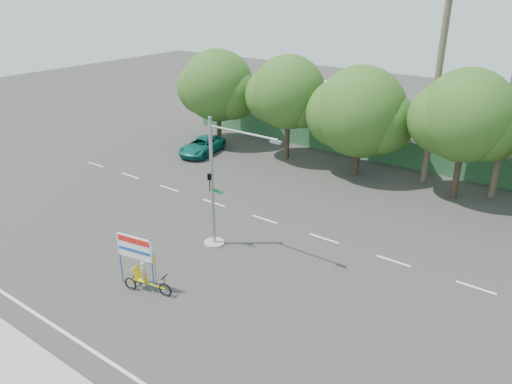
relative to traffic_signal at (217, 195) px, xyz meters
The scene contains 11 objects.
ground 5.40m from the traffic_signal, 61.13° to the right, with size 120.00×120.00×0.00m, color #33302D.
fence 17.76m from the traffic_signal, 82.85° to the left, with size 38.00×0.08×2.00m, color #336B3D.
building_left 23.38m from the traffic_signal, 109.52° to the left, with size 12.00×8.00×4.00m, color #BEB397.
tree_far_left 18.45m from the traffic_signal, 130.22° to the left, with size 7.14×6.00×7.96m.
tree_left 14.99m from the traffic_signal, 109.08° to the left, with size 6.66×5.60×8.07m.
tree_center 14.15m from the traffic_signal, 85.33° to the left, with size 7.62×6.40×7.85m.
tree_right 16.38m from the traffic_signal, 59.83° to the left, with size 6.90×5.80×8.36m.
palm_short 17.56m from the traffic_signal, 69.84° to the left, with size 3.73×3.79×14.45m.
traffic_signal is the anchor object (origin of this frame).
trike_billboard 5.47m from the traffic_signal, 91.71° to the right, with size 2.81×0.89×2.79m.
pickup_truck 15.60m from the traffic_signal, 135.32° to the left, with size 2.19×4.74×1.32m, color #0E6559.
Camera 1 is at (13.34, -13.69, 13.14)m, focal length 35.00 mm.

